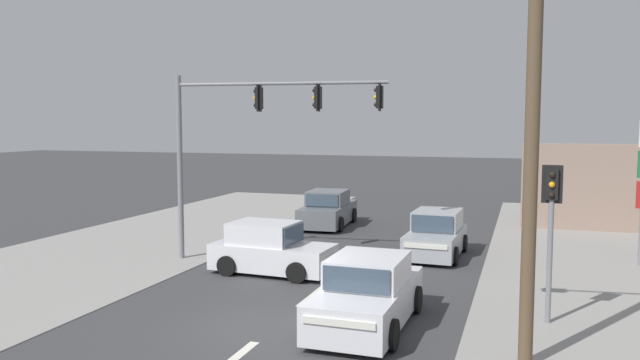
{
  "coord_description": "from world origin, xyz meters",
  "views": [
    {
      "loc": [
        5.17,
        -12.15,
        4.48
      ],
      "look_at": [
        -0.19,
        4.0,
        2.92
      ],
      "focal_mm": 35.0,
      "sensor_mm": 36.0,
      "label": 1
    }
  ],
  "objects": [
    {
      "name": "ground_plane",
      "position": [
        0.0,
        0.0,
        0.0
      ],
      "size": [
        140.0,
        140.0,
        0.0
      ],
      "primitive_type": "plane",
      "color": "#3A3A3D"
    },
    {
      "name": "lane_dash_mid",
      "position": [
        0.0,
        3.0,
        0.0
      ],
      "size": [
        0.2,
        2.4,
        0.01
      ],
      "primitive_type": "cube",
      "color": "silver",
      "rests_on": "ground"
    },
    {
      "name": "lane_dash_far",
      "position": [
        0.0,
        8.0,
        0.0
      ],
      "size": [
        0.2,
        2.4,
        0.01
      ],
      "primitive_type": "cube",
      "color": "silver",
      "rests_on": "ground"
    },
    {
      "name": "kerb_left_verge",
      "position": [
        -8.5,
        4.0,
        0.01
      ],
      "size": [
        8.0,
        40.0,
        0.02
      ],
      "primitive_type": "cube",
      "color": "gray",
      "rests_on": "ground"
    },
    {
      "name": "utility_pole_foreground_right",
      "position": [
        5.12,
        -0.37,
        5.22
      ],
      "size": [
        3.78,
        0.61,
        9.71
      ],
      "color": "brown",
      "rests_on": "ground"
    },
    {
      "name": "traffic_signal_mast",
      "position": [
        -3.21,
        5.95,
        4.35
      ],
      "size": [
        6.85,
        1.04,
        6.0
      ],
      "color": "slate",
      "rests_on": "ground"
    },
    {
      "name": "pedestal_signal_right_kerb",
      "position": [
        5.73,
        2.34,
        2.42
      ],
      "size": [
        0.44,
        0.3,
        3.56
      ],
      "color": "slate",
      "rests_on": "ground"
    },
    {
      "name": "hatchback_receding_far",
      "position": [
        -2.0,
        4.76,
        0.7
      ],
      "size": [
        3.72,
        1.94,
        1.53
      ],
      "color": "silver",
      "rests_on": "ground"
    },
    {
      "name": "hatchback_crossing_left",
      "position": [
        2.36,
        8.74,
        0.7
      ],
      "size": [
        1.88,
        3.69,
        1.53
      ],
      "color": "#A3A8AD",
      "rests_on": "ground"
    },
    {
      "name": "sedan_oncoming_mid",
      "position": [
        1.93,
        0.95,
        0.7
      ],
      "size": [
        1.94,
        4.26,
        1.56
      ],
      "color": "silver",
      "rests_on": "ground"
    },
    {
      "name": "sedan_oncoming_near",
      "position": [
        -2.94,
        13.39,
        0.7
      ],
      "size": [
        2.07,
        4.32,
        1.56
      ],
      "color": "slate",
      "rests_on": "ground"
    }
  ]
}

